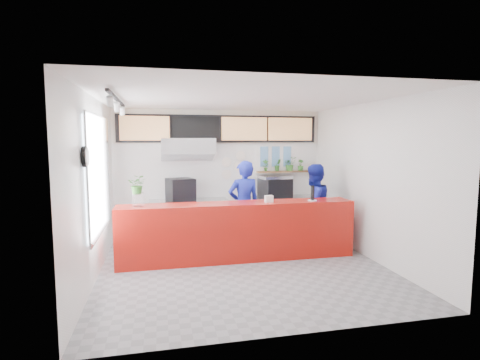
{
  "coord_description": "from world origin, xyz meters",
  "views": [
    {
      "loc": [
        -1.45,
        -6.45,
        2.28
      ],
      "look_at": [
        0.1,
        0.7,
        1.5
      ],
      "focal_mm": 28.0,
      "sensor_mm": 36.0,
      "label": 1
    }
  ],
  "objects_px": {
    "panini_oven": "(180,189)",
    "pepper_mill": "(312,193)",
    "staff_right": "(313,205)",
    "staff_center": "(244,206)",
    "service_counter": "(238,231)",
    "espresso_machine": "(275,188)"
  },
  "relations": [
    {
      "from": "service_counter",
      "to": "pepper_mill",
      "type": "relative_size",
      "value": 15.9
    },
    {
      "from": "staff_right",
      "to": "service_counter",
      "type": "bearing_deg",
      "value": -6.85
    },
    {
      "from": "service_counter",
      "to": "staff_center",
      "type": "relative_size",
      "value": 2.42
    },
    {
      "from": "staff_right",
      "to": "pepper_mill",
      "type": "xyz_separation_m",
      "value": [
        -0.3,
        -0.64,
        0.37
      ]
    },
    {
      "from": "espresso_machine",
      "to": "staff_right",
      "type": "distance_m",
      "value": 1.35
    },
    {
      "from": "panini_oven",
      "to": "espresso_machine",
      "type": "xyz_separation_m",
      "value": [
        2.28,
        0.0,
        -0.02
      ]
    },
    {
      "from": "panini_oven",
      "to": "espresso_machine",
      "type": "height_order",
      "value": "panini_oven"
    },
    {
      "from": "panini_oven",
      "to": "espresso_machine",
      "type": "bearing_deg",
      "value": -16.39
    },
    {
      "from": "service_counter",
      "to": "staff_right",
      "type": "xyz_separation_m",
      "value": [
        1.77,
        0.56,
        0.34
      ]
    },
    {
      "from": "panini_oven",
      "to": "staff_center",
      "type": "relative_size",
      "value": 0.3
    },
    {
      "from": "staff_right",
      "to": "pepper_mill",
      "type": "height_order",
      "value": "staff_right"
    },
    {
      "from": "espresso_machine",
      "to": "staff_center",
      "type": "xyz_separation_m",
      "value": [
        -1.05,
        -1.19,
        -0.2
      ]
    },
    {
      "from": "staff_center",
      "to": "panini_oven",
      "type": "bearing_deg",
      "value": -50.68
    },
    {
      "from": "staff_center",
      "to": "staff_right",
      "type": "distance_m",
      "value": 1.52
    },
    {
      "from": "staff_center",
      "to": "service_counter",
      "type": "bearing_deg",
      "value": 61.06
    },
    {
      "from": "panini_oven",
      "to": "pepper_mill",
      "type": "relative_size",
      "value": 1.98
    },
    {
      "from": "staff_right",
      "to": "espresso_machine",
      "type": "bearing_deg",
      "value": -93.59
    },
    {
      "from": "service_counter",
      "to": "espresso_machine",
      "type": "xyz_separation_m",
      "value": [
        1.3,
        1.8,
        0.58
      ]
    },
    {
      "from": "service_counter",
      "to": "pepper_mill",
      "type": "bearing_deg",
      "value": -3.05
    },
    {
      "from": "espresso_machine",
      "to": "staff_center",
      "type": "relative_size",
      "value": 0.38
    },
    {
      "from": "service_counter",
      "to": "pepper_mill",
      "type": "xyz_separation_m",
      "value": [
        1.47,
        -0.08,
        0.71
      ]
    },
    {
      "from": "panini_oven",
      "to": "staff_right",
      "type": "height_order",
      "value": "staff_right"
    }
  ]
}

